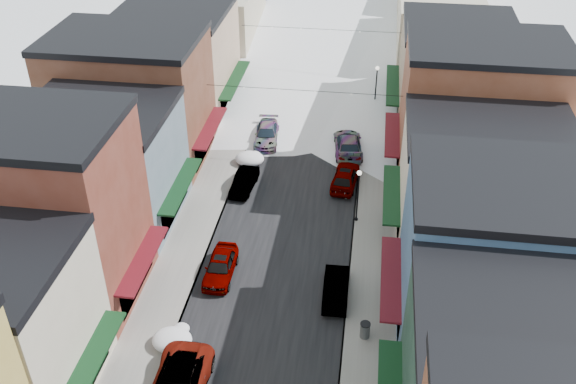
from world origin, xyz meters
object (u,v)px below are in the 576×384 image
(car_dark_hatch, at_px, (244,182))
(streetlamp_near, at_px, (358,189))
(car_green_sedan, at_px, (336,287))
(trash_can, at_px, (365,330))
(car_silver_sedan, at_px, (220,266))

(car_dark_hatch, distance_m, streetlamp_near, 9.97)
(car_green_sedan, distance_m, trash_can, 3.97)
(car_green_sedan, relative_size, trash_can, 4.27)
(car_silver_sedan, height_order, car_green_sedan, car_silver_sedan)
(streetlamp_near, bearing_deg, car_dark_hatch, 160.80)
(trash_can, xyz_separation_m, streetlamp_near, (-1.10, 11.81, 2.19))
(car_silver_sedan, height_order, car_dark_hatch, car_silver_sedan)
(car_silver_sedan, bearing_deg, car_green_sedan, -7.45)
(car_silver_sedan, height_order, streetlamp_near, streetlamp_near)
(car_green_sedan, bearing_deg, car_silver_sedan, -8.84)
(car_silver_sedan, xyz_separation_m, trash_can, (9.80, -4.41, -0.09))
(car_green_sedan, height_order, streetlamp_near, streetlamp_near)
(car_green_sedan, bearing_deg, streetlamp_near, -97.79)
(car_silver_sedan, distance_m, trash_can, 10.75)
(car_green_sedan, height_order, trash_can, car_green_sedan)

